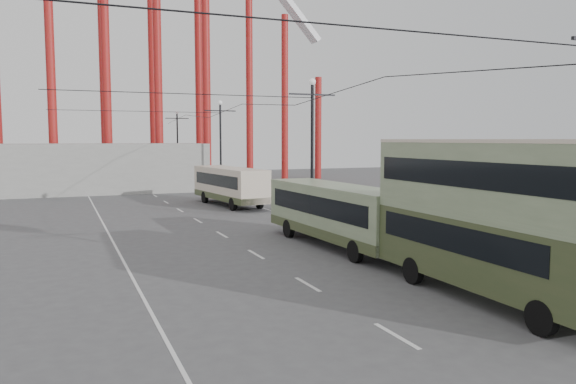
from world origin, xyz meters
name	(u,v)px	position (x,y,z in m)	size (l,w,h in m)	color
ground	(388,311)	(0.00, 0.00, 0.00)	(160.00, 160.00, 0.00)	#49494B
road_markings	(208,225)	(-0.86, 19.70, 0.01)	(12.52, 120.00, 0.01)	silver
lamp_post_mid	(312,151)	(5.60, 18.00, 4.68)	(3.20, 0.44, 9.32)	black
lamp_post_far	(221,147)	(5.60, 40.00, 4.68)	(3.20, 0.44, 9.32)	black
lamp_post_distant	(178,145)	(5.60, 62.00, 4.68)	(3.20, 0.44, 9.32)	black
fairground_shed	(95,168)	(-6.00, 47.00, 2.50)	(22.00, 10.00, 5.00)	gray
double_decker_bus	(493,211)	(3.89, -0.26, 3.06)	(2.60, 10.17, 5.46)	#343F22
single_decker_green	(336,212)	(3.48, 10.41, 1.76)	(3.02, 11.16, 3.13)	#6B7A59
single_decker_cream	(230,184)	(3.46, 29.52, 1.76)	(3.73, 10.28, 3.12)	beige
pedestrian	(354,237)	(3.14, 7.95, 0.87)	(0.64, 0.42, 1.74)	black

